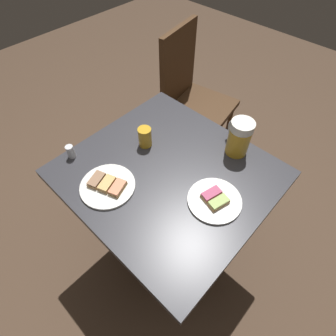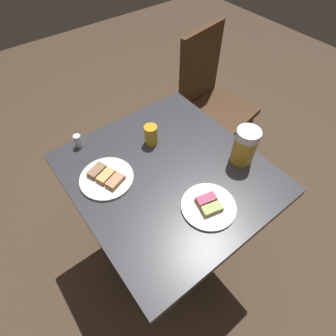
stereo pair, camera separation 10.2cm
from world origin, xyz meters
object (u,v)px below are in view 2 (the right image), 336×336
plate_far (209,206)px  beer_mug (244,145)px  salt_shaker (78,141)px  plate_near (107,178)px  cafe_chair (211,98)px  beer_glass_small (151,135)px

plate_far → beer_mug: (0.26, 0.09, 0.07)m
salt_shaker → beer_mug: bearing=-43.9°
plate_far → beer_mug: beer_mug is taller
plate_near → cafe_chair: bearing=19.5°
salt_shaker → cafe_chair: 0.89m
plate_far → beer_mug: size_ratio=1.24×
plate_near → beer_glass_small: 0.26m
plate_far → beer_glass_small: 0.38m
cafe_chair → plate_far: bearing=34.6°
plate_near → plate_far: same height
beer_mug → salt_shaker: 0.67m
beer_glass_small → plate_near: bearing=-167.1°
plate_near → plate_far: (0.22, -0.32, -0.00)m
beer_glass_small → cafe_chair: bearing=22.1°
plate_near → beer_glass_small: bearing=12.9°
plate_far → cafe_chair: bearing=44.6°
plate_far → cafe_chair: 0.92m
salt_shaker → cafe_chair: cafe_chair is taller
plate_near → beer_mug: beer_mug is taller
plate_near → salt_shaker: 0.22m
beer_mug → beer_glass_small: size_ratio=1.80×
plate_near → salt_shaker: salt_shaker is taller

